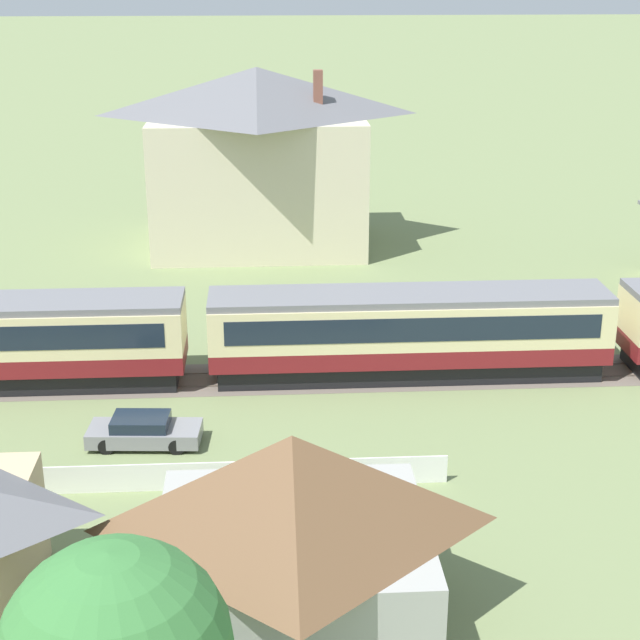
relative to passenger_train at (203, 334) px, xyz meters
name	(u,v)px	position (x,y,z in m)	size (l,w,h in m)	color
ground_plane	(272,381)	(2.97, -0.27, -2.18)	(600.00, 600.00, 0.00)	#707F51
passenger_train	(203,334)	(0.00, 0.00, 0.00)	(73.82, 3.17, 3.92)	maroon
railway_track	(220,379)	(0.66, 0.00, -2.17)	(105.46, 3.60, 0.04)	#665B51
station_house_grey_roof	(258,156)	(2.51, 21.91, 3.66)	(14.27, 10.75, 11.34)	beige
cottage_brown_roof	(293,525)	(3.36, -16.88, 0.79)	(8.04, 6.99, 5.72)	#9E9E99
parked_car_grey	(144,431)	(-2.01, -6.04, -1.61)	(4.40, 2.04, 1.18)	gray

